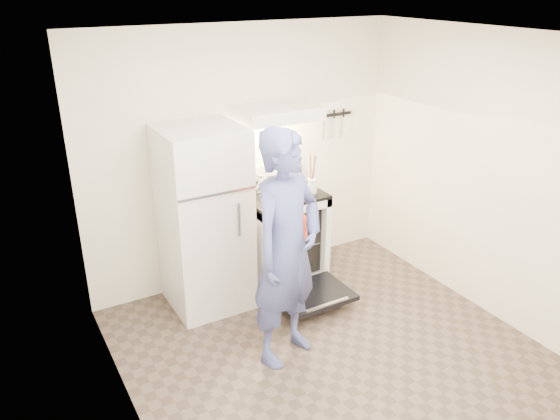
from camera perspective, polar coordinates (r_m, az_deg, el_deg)
The scene contains 15 objects.
floor at distance 4.55m, azimuth 7.06°, elevation -15.96°, with size 3.60×3.60×0.00m, color brown.
back_wall at distance 5.33m, azimuth -3.81°, elevation 5.53°, with size 3.20×0.02×2.50m, color white.
refrigerator at distance 4.95m, azimuth -7.93°, elevation -1.01°, with size 0.70×0.70×1.70m, color white.
stove_body at distance 5.45m, azimuth 0.09°, elevation -2.94°, with size 0.76×0.65×0.92m, color white.
cooktop at distance 5.26m, azimuth 0.09°, elevation 1.71°, with size 0.76×0.65×0.03m, color black.
backsplash at distance 5.45m, azimuth -1.39°, elevation 3.79°, with size 0.76×0.07×0.20m, color white.
oven_door at distance 5.17m, azimuth 3.40°, elevation -8.80°, with size 0.70×0.54×0.04m, color black.
oven_rack at distance 5.46m, azimuth 0.09°, elevation -3.12°, with size 0.60×0.52×0.01m, color slate.
range_hood at distance 5.09m, azimuth -0.32°, elevation 10.13°, with size 0.76×0.50×0.12m, color white.
knife_strip at distance 5.75m, azimuth 5.76°, elevation 9.90°, with size 0.40×0.02×0.03m, color black.
pizza_stone at distance 5.40m, azimuth 1.16°, elevation -3.26°, with size 0.31×0.31×0.02m, color #926D4B.
tea_kettle at distance 5.19m, azimuth -3.32°, elevation 3.33°, with size 0.25×0.20×0.30m, color #B9B9BE, non-canonical shape.
utensil_jar at distance 5.17m, azimuth 3.39°, elevation 2.57°, with size 0.09×0.09×0.13m, color silver.
person at distance 4.16m, azimuth 0.70°, elevation -4.17°, with size 0.69×0.46×1.90m, color #384477.
dutch_oven at distance 4.44m, azimuth 0.88°, elevation -1.86°, with size 0.38×0.31×0.24m, color #C01D00, non-canonical shape.
Camera 1 is at (-2.20, -2.78, 2.86)m, focal length 35.00 mm.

